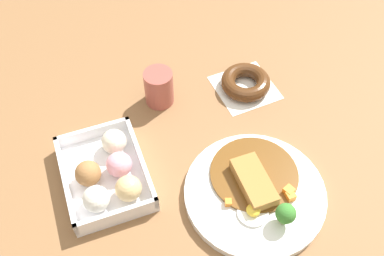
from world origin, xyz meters
name	(u,v)px	position (x,y,z in m)	size (l,w,h in m)	color
ground_plane	(189,177)	(0.00, 0.00, 0.00)	(1.60, 1.60, 0.00)	brown
curry_plate	(256,191)	(-0.08, -0.11, 0.01)	(0.27, 0.27, 0.07)	white
donut_box	(107,174)	(0.05, 0.15, 0.03)	(0.21, 0.16, 0.06)	white
chocolate_ring_donut	(246,83)	(0.18, -0.21, 0.02)	(0.14, 0.14, 0.03)	white
coffee_mug	(159,87)	(0.21, -0.01, 0.04)	(0.06, 0.06, 0.08)	#9E4C42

